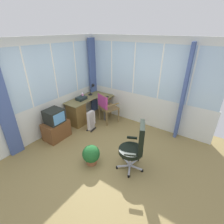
{
  "coord_description": "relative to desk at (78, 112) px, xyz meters",
  "views": [
    {
      "loc": [
        -2.35,
        -1.78,
        2.68
      ],
      "look_at": [
        0.76,
        0.36,
        0.76
      ],
      "focal_mm": 26.7,
      "sensor_mm": 36.0,
      "label": 1
    }
  ],
  "objects": [
    {
      "name": "spray_bottle",
      "position": [
        0.31,
        0.07,
        0.43
      ],
      "size": [
        0.06,
        0.06,
        0.22
      ],
      "color": "pink",
      "rests_on": "desk"
    },
    {
      "name": "desk",
      "position": [
        0.0,
        0.0,
        0.0
      ],
      "size": [
        1.41,
        0.87,
        0.72
      ],
      "color": "olive",
      "rests_on": "ground"
    },
    {
      "name": "potted_plant",
      "position": [
        -1.1,
        -1.46,
        -0.16
      ],
      "size": [
        0.38,
        0.38,
        0.45
      ],
      "color": "#945636",
      "rests_on": "ground"
    },
    {
      "name": "tv_remote",
      "position": [
        0.83,
        -0.48,
        0.34
      ],
      "size": [
        0.05,
        0.15,
        0.02
      ],
      "primitive_type": "cube",
      "rotation": [
        0.0,
        0.0,
        -0.02
      ],
      "color": "black",
      "rests_on": "desk"
    },
    {
      "name": "ground",
      "position": [
        -0.79,
        -1.63,
        -0.43
      ],
      "size": [
        4.8,
        4.85,
        0.06
      ],
      "primitive_type": "cube",
      "color": "olive"
    },
    {
      "name": "curtain_corner",
      "position": [
        1.01,
        0.2,
        0.81
      ],
      "size": [
        0.31,
        0.09,
        2.42
      ],
      "primitive_type": "cube",
      "rotation": [
        0.0,
        0.0,
        -0.05
      ],
      "color": "#44588F",
      "rests_on": "ground"
    },
    {
      "name": "space_heater",
      "position": [
        -0.04,
        -0.55,
        -0.1
      ],
      "size": [
        0.32,
        0.2,
        0.59
      ],
      "color": "silver",
      "rests_on": "ground"
    },
    {
      "name": "curtain_north_left",
      "position": [
        -1.83,
        0.25,
        0.81
      ],
      "size": [
        0.31,
        0.08,
        2.42
      ],
      "primitive_type": "cube",
      "rotation": [
        0.0,
        0.0,
        -0.05
      ],
      "color": "#44588F",
      "rests_on": "ground"
    },
    {
      "name": "curtain_east_far",
      "position": [
        1.06,
        -2.69,
        0.81
      ],
      "size": [
        0.3,
        0.07,
        2.42
      ],
      "primitive_type": "cube",
      "rotation": [
        0.0,
        0.0,
        0.01
      ],
      "color": "#44588F",
      "rests_on": "ground"
    },
    {
      "name": "wooden_armchair",
      "position": [
        0.53,
        -0.64,
        0.2
      ],
      "size": [
        0.63,
        0.62,
        0.94
      ],
      "color": "olive",
      "rests_on": "ground"
    },
    {
      "name": "office_chair",
      "position": [
        -0.69,
        -2.29,
        0.19
      ],
      "size": [
        0.63,
        0.57,
        1.09
      ],
      "color": "#B7B7BF",
      "rests_on": "ground"
    },
    {
      "name": "desk_lamp",
      "position": [
        0.75,
        0.02,
        0.56
      ],
      "size": [
        0.24,
        0.21,
        0.37
      ],
      "color": "black",
      "rests_on": "desk"
    },
    {
      "name": "tv_on_stand",
      "position": [
        -0.89,
        -0.06,
        -0.03
      ],
      "size": [
        0.65,
        0.45,
        0.84
      ],
      "color": "brown",
      "rests_on": "ground"
    },
    {
      "name": "north_window_panel",
      "position": [
        -0.79,
        0.33,
        0.87
      ],
      "size": [
        3.8,
        0.07,
        2.52
      ],
      "color": "silver",
      "rests_on": "ground"
    },
    {
      "name": "east_window_panel",
      "position": [
        1.14,
        -1.63,
        0.87
      ],
      "size": [
        0.07,
        3.85,
        2.52
      ],
      "color": "silver",
      "rests_on": "ground"
    },
    {
      "name": "paper_tray",
      "position": [
        0.21,
        0.03,
        0.37
      ],
      "size": [
        0.3,
        0.23,
        0.09
      ],
      "primitive_type": "cube",
      "rotation": [
        0.0,
        0.0,
        0.01
      ],
      "color": "#1F2B2B",
      "rests_on": "desk"
    }
  ]
}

